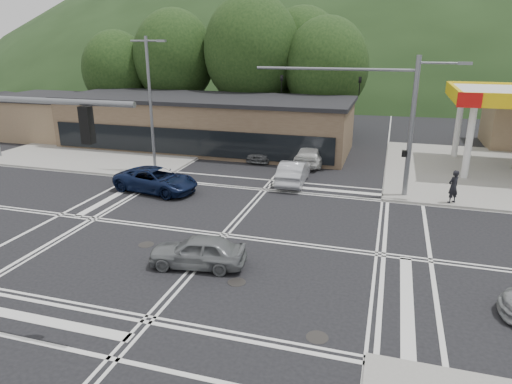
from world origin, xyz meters
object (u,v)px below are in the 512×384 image
(car_northbound, at_px, (266,150))
(pedestrian, at_px, (453,187))
(car_queue_a, at_px, (293,172))
(car_blue_west, at_px, (156,180))
(car_grey_center, at_px, (198,251))
(car_queue_b, at_px, (313,153))

(car_northbound, relative_size, pedestrian, 2.47)
(car_queue_a, xyz_separation_m, pedestrian, (9.31, -1.50, 0.34))
(car_blue_west, relative_size, car_grey_center, 1.33)
(car_northbound, bearing_deg, car_queue_a, -55.37)
(car_queue_a, xyz_separation_m, car_northbound, (-3.46, 5.79, -0.07))
(car_queue_b, bearing_deg, car_northbound, -8.20)
(car_grey_center, distance_m, car_queue_a, 12.28)
(car_queue_a, relative_size, car_northbound, 0.98)
(car_northbound, bearing_deg, pedestrian, -25.93)
(car_grey_center, distance_m, car_northbound, 18.12)
(pedestrian, bearing_deg, car_northbound, -71.67)
(car_blue_west, distance_m, pedestrian, 17.10)
(car_blue_west, bearing_deg, car_queue_a, -53.52)
(car_blue_west, distance_m, car_queue_b, 12.02)
(car_grey_center, xyz_separation_m, car_northbound, (-2.14, 18.00, 0.01))
(car_grey_center, height_order, car_queue_b, car_queue_b)
(car_grey_center, relative_size, pedestrian, 2.09)
(car_northbound, bearing_deg, car_grey_center, -79.42)
(car_blue_west, height_order, car_grey_center, car_blue_west)
(car_blue_west, distance_m, car_northbound, 10.63)
(car_grey_center, xyz_separation_m, car_queue_a, (1.31, 12.21, 0.08))
(car_queue_b, bearing_deg, car_grey_center, 87.95)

